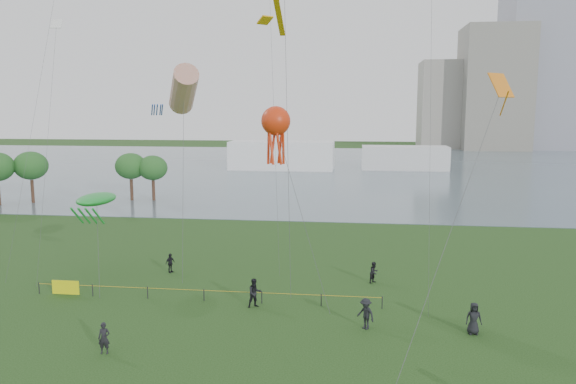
# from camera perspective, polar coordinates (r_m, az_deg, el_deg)

# --- Properties ---
(lake) EXTENTS (400.00, 120.00, 0.08)m
(lake) POSITION_cam_1_polar(r_m,az_deg,el_deg) (124.06, 5.19, 2.48)
(lake) COLOR slate
(lake) RESTS_ON ground_plane
(building_mid) EXTENTS (20.00, 20.00, 38.00)m
(building_mid) POSITION_cam_1_polar(r_m,az_deg,el_deg) (190.06, 20.17, 9.82)
(building_mid) COLOR slate
(building_mid) RESTS_ON ground_plane
(building_low) EXTENTS (16.00, 18.00, 28.00)m
(building_low) POSITION_cam_1_polar(r_m,az_deg,el_deg) (193.32, 15.61, 8.51)
(building_low) COLOR gray
(building_low) RESTS_ON ground_plane
(pavilion_left) EXTENTS (22.00, 8.00, 6.00)m
(pavilion_left) POSITION_cam_1_polar(r_m,az_deg,el_deg) (119.83, -0.63, 3.73)
(pavilion_left) COLOR white
(pavilion_left) RESTS_ON ground_plane
(pavilion_right) EXTENTS (18.00, 7.00, 5.00)m
(pavilion_right) POSITION_cam_1_polar(r_m,az_deg,el_deg) (122.16, 11.76, 3.41)
(pavilion_right) COLOR silver
(pavilion_right) RESTS_ON ground_plane
(trees) EXTENTS (26.60, 13.09, 8.08)m
(trees) POSITION_cam_1_polar(r_m,az_deg,el_deg) (83.15, -23.70, 2.46)
(trees) COLOR #3D261B
(trees) RESTS_ON ground_plane
(fence) EXTENTS (24.07, 0.07, 1.05)m
(fence) POSITION_cam_1_polar(r_m,az_deg,el_deg) (41.24, -16.87, -9.46)
(fence) COLOR black
(fence) RESTS_ON ground_plane
(spectator_a) EXTENTS (1.18, 1.11, 1.94)m
(spectator_a) POSITION_cam_1_polar(r_m,az_deg,el_deg) (37.60, -3.40, -10.20)
(spectator_a) COLOR black
(spectator_a) RESTS_ON ground_plane
(spectator_b) EXTENTS (1.38, 1.32, 1.88)m
(spectator_b) POSITION_cam_1_polar(r_m,az_deg,el_deg) (34.38, 7.90, -12.15)
(spectator_b) COLOR black
(spectator_b) RESTS_ON ground_plane
(spectator_c) EXTENTS (0.77, 0.98, 1.56)m
(spectator_c) POSITION_cam_1_polar(r_m,az_deg,el_deg) (46.11, -11.88, -7.07)
(spectator_c) COLOR black
(spectator_c) RESTS_ON ground_plane
(spectator_d) EXTENTS (0.95, 0.65, 1.88)m
(spectator_d) POSITION_cam_1_polar(r_m,az_deg,el_deg) (35.08, 18.34, -12.09)
(spectator_d) COLOR black
(spectator_d) RESTS_ON ground_plane
(spectator_f) EXTENTS (0.68, 0.50, 1.72)m
(spectator_f) POSITION_cam_1_polar(r_m,az_deg,el_deg) (32.49, -18.18, -13.93)
(spectator_f) COLOR black
(spectator_f) RESTS_ON ground_plane
(spectator_g) EXTENTS (0.97, 1.00, 1.62)m
(spectator_g) POSITION_cam_1_polar(r_m,az_deg,el_deg) (43.04, 8.74, -8.07)
(spectator_g) COLOR black
(spectator_g) RESTS_ON ground_plane
(kite_windsock) EXTENTS (4.35, 7.25, 16.48)m
(kite_windsock) POSITION_cam_1_polar(r_m,az_deg,el_deg) (46.13, -10.58, 10.19)
(kite_windsock) COLOR #3F3F42
(kite_creature) EXTENTS (3.40, 6.88, 6.60)m
(kite_creature) POSITION_cam_1_polar(r_m,az_deg,el_deg) (45.16, -18.89, -0.72)
(kite_creature) COLOR #3F3F42
(kite_octopus) EXTENTS (4.90, 3.92, 13.17)m
(kite_octopus) POSITION_cam_1_polar(r_m,az_deg,el_deg) (37.68, -1.25, 7.08)
(kite_octopus) COLOR #3F3F42
(kite_delta) EXTENTS (8.13, 14.65, 14.96)m
(kite_delta) POSITION_cam_1_polar(r_m,az_deg,el_deg) (32.78, 20.51, 8.95)
(kite_delta) COLOR #3F3F42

